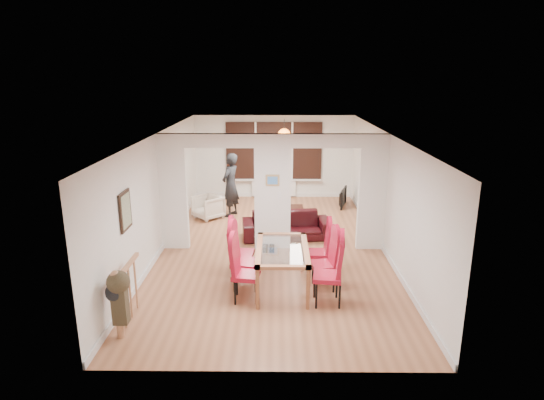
{
  "coord_description": "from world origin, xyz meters",
  "views": [
    {
      "loc": [
        0.09,
        -9.72,
        3.83
      ],
      "look_at": [
        -0.02,
        0.6,
        0.96
      ],
      "focal_mm": 30.0,
      "sensor_mm": 36.0,
      "label": 1
    }
  ],
  "objects_px": {
    "dining_chair_lc": "(242,250)",
    "dining_chair_ra": "(327,271)",
    "dining_chair_lb": "(245,258)",
    "bowl": "(279,206)",
    "dining_table": "(282,268)",
    "dining_chair_la": "(246,271)",
    "coffee_table": "(284,211)",
    "bottle": "(288,201)",
    "dining_chair_rb": "(324,261)",
    "armchair": "(208,207)",
    "sofa": "(286,225)",
    "dining_chair_rc": "(318,249)",
    "television": "(340,197)",
    "person": "(231,185)"
  },
  "relations": [
    {
      "from": "dining_chair_la",
      "to": "coffee_table",
      "type": "distance_m",
      "value": 5.08
    },
    {
      "from": "dining_chair_rb",
      "to": "person",
      "type": "bearing_deg",
      "value": 105.72
    },
    {
      "from": "dining_chair_rb",
      "to": "dining_chair_la",
      "type": "bearing_deg",
      "value": -171.09
    },
    {
      "from": "dining_chair_la",
      "to": "coffee_table",
      "type": "relative_size",
      "value": 1.07
    },
    {
      "from": "bowl",
      "to": "television",
      "type": "bearing_deg",
      "value": 27.96
    },
    {
      "from": "dining_chair_la",
      "to": "dining_chair_ra",
      "type": "height_order",
      "value": "dining_chair_ra"
    },
    {
      "from": "dining_chair_lb",
      "to": "coffee_table",
      "type": "height_order",
      "value": "dining_chair_lb"
    },
    {
      "from": "dining_table",
      "to": "dining_chair_la",
      "type": "relative_size",
      "value": 1.52
    },
    {
      "from": "dining_chair_lb",
      "to": "sofa",
      "type": "distance_m",
      "value": 2.82
    },
    {
      "from": "dining_table",
      "to": "dining_chair_lc",
      "type": "relative_size",
      "value": 1.57
    },
    {
      "from": "dining_chair_rc",
      "to": "dining_chair_lb",
      "type": "bearing_deg",
      "value": -157.85
    },
    {
      "from": "dining_chair_la",
      "to": "sofa",
      "type": "relative_size",
      "value": 0.53
    },
    {
      "from": "dining_chair_lb",
      "to": "television",
      "type": "relative_size",
      "value": 1.24
    },
    {
      "from": "coffee_table",
      "to": "armchair",
      "type": "bearing_deg",
      "value": -171.16
    },
    {
      "from": "dining_table",
      "to": "dining_chair_rb",
      "type": "distance_m",
      "value": 0.77
    },
    {
      "from": "dining_table",
      "to": "dining_chair_ra",
      "type": "height_order",
      "value": "dining_chair_ra"
    },
    {
      "from": "armchair",
      "to": "person",
      "type": "relative_size",
      "value": 0.39
    },
    {
      "from": "dining_chair_lc",
      "to": "bowl",
      "type": "distance_m",
      "value": 3.99
    },
    {
      "from": "dining_chair_ra",
      "to": "dining_chair_rc",
      "type": "distance_m",
      "value": 1.18
    },
    {
      "from": "sofa",
      "to": "bottle",
      "type": "bearing_deg",
      "value": 81.75
    },
    {
      "from": "television",
      "to": "bottle",
      "type": "bearing_deg",
      "value": 134.04
    },
    {
      "from": "dining_chair_rc",
      "to": "television",
      "type": "relative_size",
      "value": 1.12
    },
    {
      "from": "dining_table",
      "to": "dining_chair_lb",
      "type": "distance_m",
      "value": 0.7
    },
    {
      "from": "sofa",
      "to": "armchair",
      "type": "xyz_separation_m",
      "value": [
        -2.12,
        1.51,
        0.01
      ]
    },
    {
      "from": "dining_chair_lb",
      "to": "bowl",
      "type": "height_order",
      "value": "dining_chair_lb"
    },
    {
      "from": "dining_chair_la",
      "to": "bowl",
      "type": "bearing_deg",
      "value": 91.79
    },
    {
      "from": "dining_table",
      "to": "dining_chair_rb",
      "type": "bearing_deg",
      "value": 0.05
    },
    {
      "from": "bowl",
      "to": "sofa",
      "type": "bearing_deg",
      "value": -84.33
    },
    {
      "from": "dining_chair_la",
      "to": "dining_chair_ra",
      "type": "bearing_deg",
      "value": 4.44
    },
    {
      "from": "dining_chair_rb",
      "to": "bowl",
      "type": "distance_m",
      "value": 4.54
    },
    {
      "from": "dining_chair_lc",
      "to": "dining_chair_ra",
      "type": "height_order",
      "value": "dining_chair_ra"
    },
    {
      "from": "dining_table",
      "to": "bowl",
      "type": "xyz_separation_m",
      "value": [
        -0.04,
        4.46,
        -0.13
      ]
    },
    {
      "from": "television",
      "to": "bottle",
      "type": "distance_m",
      "value": 1.82
    },
    {
      "from": "dining_chair_ra",
      "to": "armchair",
      "type": "relative_size",
      "value": 1.7
    },
    {
      "from": "dining_chair_rb",
      "to": "bowl",
      "type": "height_order",
      "value": "dining_chair_rb"
    },
    {
      "from": "dining_chair_ra",
      "to": "dining_chair_rb",
      "type": "bearing_deg",
      "value": 98.35
    },
    {
      "from": "coffee_table",
      "to": "dining_table",
      "type": "bearing_deg",
      "value": -91.46
    },
    {
      "from": "dining_table",
      "to": "armchair",
      "type": "bearing_deg",
      "value": 115.27
    },
    {
      "from": "television",
      "to": "dining_chair_la",
      "type": "bearing_deg",
      "value": 173.66
    },
    {
      "from": "dining_chair_lc",
      "to": "armchair",
      "type": "height_order",
      "value": "dining_chair_lc"
    },
    {
      "from": "dining_table",
      "to": "armchair",
      "type": "relative_size",
      "value": 2.42
    },
    {
      "from": "dining_chair_lb",
      "to": "bottle",
      "type": "xyz_separation_m",
      "value": [
        0.88,
        4.58,
        -0.21
      ]
    },
    {
      "from": "sofa",
      "to": "coffee_table",
      "type": "bearing_deg",
      "value": 84.35
    },
    {
      "from": "dining_chair_la",
      "to": "armchair",
      "type": "xyz_separation_m",
      "value": [
        -1.35,
        4.68,
        -0.24
      ]
    },
    {
      "from": "armchair",
      "to": "coffee_table",
      "type": "bearing_deg",
      "value": 54.46
    },
    {
      "from": "bottle",
      "to": "bowl",
      "type": "xyz_separation_m",
      "value": [
        -0.24,
        -0.13,
        -0.11
      ]
    },
    {
      "from": "dining_chair_rc",
      "to": "bowl",
      "type": "height_order",
      "value": "dining_chair_rc"
    },
    {
      "from": "television",
      "to": "dining_table",
      "type": "bearing_deg",
      "value": 177.71
    },
    {
      "from": "dining_chair_la",
      "to": "coffee_table",
      "type": "bearing_deg",
      "value": 90.11
    },
    {
      "from": "dining_chair_la",
      "to": "dining_chair_rb",
      "type": "bearing_deg",
      "value": 27.42
    }
  ]
}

